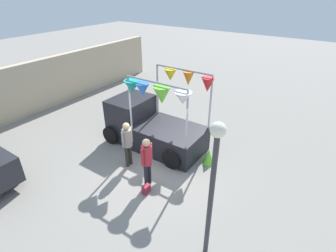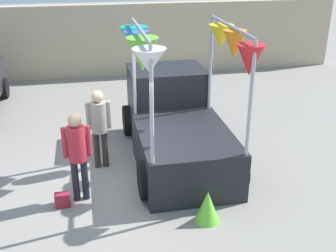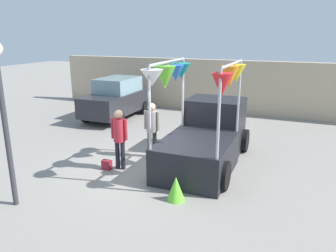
{
  "view_description": "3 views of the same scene",
  "coord_description": "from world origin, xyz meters",
  "views": [
    {
      "loc": [
        -6.16,
        -4.77,
        6.0
      ],
      "look_at": [
        1.01,
        0.06,
        1.25
      ],
      "focal_mm": 28.0,
      "sensor_mm": 36.0,
      "label": 1
    },
    {
      "loc": [
        -0.57,
        -7.54,
        4.56
      ],
      "look_at": [
        0.91,
        -0.04,
        1.24
      ],
      "focal_mm": 45.0,
      "sensor_mm": 36.0,
      "label": 2
    },
    {
      "loc": [
        3.83,
        -8.17,
        3.86
      ],
      "look_at": [
        0.37,
        0.27,
        1.27
      ],
      "focal_mm": 35.0,
      "sensor_mm": 36.0,
      "label": 3
    }
  ],
  "objects": [
    {
      "name": "brick_boundary_wall",
      "position": [
        0.0,
        7.97,
        1.3
      ],
      "size": [
        18.0,
        0.36,
        2.6
      ],
      "primitive_type": "cube",
      "color": "tan",
      "rests_on": "ground"
    },
    {
      "name": "folded_kite_bundle_lime",
      "position": [
        1.32,
        -1.55,
        0.3
      ],
      "size": [
        0.62,
        0.62,
        0.6
      ],
      "primitive_type": "cone",
      "rotation": [
        0.0,
        0.0,
        0.88
      ],
      "color": "#66CC33",
      "rests_on": "ground"
    },
    {
      "name": "handbag",
      "position": [
        -1.22,
        -0.59,
        0.14
      ],
      "size": [
        0.28,
        0.16,
        0.28
      ],
      "primitive_type": "cube",
      "color": "maroon",
      "rests_on": "ground"
    },
    {
      "name": "person_vendor",
      "position": [
        -0.42,
        0.85,
        1.08
      ],
      "size": [
        0.53,
        0.34,
        1.77
      ],
      "color": "#2D2823",
      "rests_on": "ground"
    },
    {
      "name": "person_customer",
      "position": [
        -0.87,
        -0.39,
        1.08
      ],
      "size": [
        0.53,
        0.34,
        1.78
      ],
      "color": "black",
      "rests_on": "ground"
    },
    {
      "name": "ground_plane",
      "position": [
        0.0,
        0.0,
        0.0
      ],
      "size": [
        60.0,
        60.0,
        0.0
      ],
      "primitive_type": "plane",
      "color": "gray"
    },
    {
      "name": "vendor_truck",
      "position": [
        1.28,
        1.14,
        0.93
      ],
      "size": [
        2.4,
        4.17,
        3.15
      ],
      "color": "black",
      "rests_on": "ground"
    }
  ]
}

